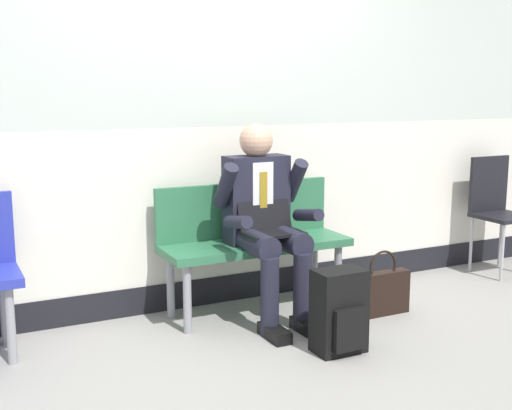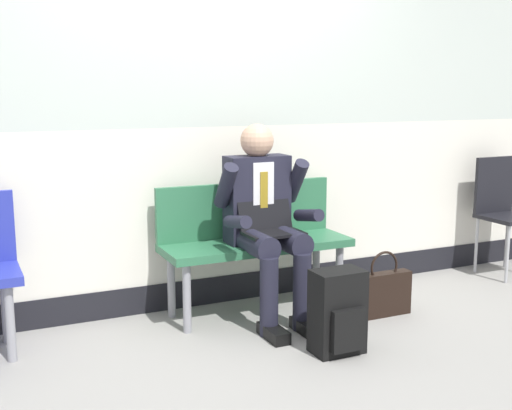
{
  "view_description": "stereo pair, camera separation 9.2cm",
  "coord_description": "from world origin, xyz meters",
  "px_view_note": "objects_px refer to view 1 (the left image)",
  "views": [
    {
      "loc": [
        -1.63,
        -3.37,
        1.44
      ],
      "look_at": [
        0.1,
        0.1,
        0.75
      ],
      "focal_mm": 46.11,
      "sensor_mm": 36.0,
      "label": 1
    },
    {
      "loc": [
        -1.54,
        -3.41,
        1.44
      ],
      "look_at": [
        0.1,
        0.1,
        0.75
      ],
      "focal_mm": 46.11,
      "sensor_mm": 36.0,
      "label": 2
    }
  ],
  "objects_px": {
    "bench_with_person": "(252,235)",
    "backpack": "(340,312)",
    "person_seated": "(265,218)",
    "folding_chair": "(496,203)",
    "handbag": "(382,292)"
  },
  "relations": [
    {
      "from": "bench_with_person",
      "to": "backpack",
      "type": "relative_size",
      "value": 2.61
    },
    {
      "from": "person_seated",
      "to": "handbag",
      "type": "bearing_deg",
      "value": -21.62
    },
    {
      "from": "person_seated",
      "to": "backpack",
      "type": "height_order",
      "value": "person_seated"
    },
    {
      "from": "backpack",
      "to": "person_seated",
      "type": "bearing_deg",
      "value": 100.27
    },
    {
      "from": "backpack",
      "to": "folding_chair",
      "type": "xyz_separation_m",
      "value": [
        2.01,
        0.83,
        0.32
      ]
    },
    {
      "from": "handbag",
      "to": "folding_chair",
      "type": "distance_m",
      "value": 1.54
    },
    {
      "from": "person_seated",
      "to": "handbag",
      "type": "height_order",
      "value": "person_seated"
    },
    {
      "from": "backpack",
      "to": "folding_chair",
      "type": "bearing_deg",
      "value": 22.42
    },
    {
      "from": "bench_with_person",
      "to": "backpack",
      "type": "bearing_deg",
      "value": -81.99
    },
    {
      "from": "person_seated",
      "to": "folding_chair",
      "type": "bearing_deg",
      "value": 4.4
    },
    {
      "from": "folding_chair",
      "to": "backpack",
      "type": "bearing_deg",
      "value": -157.58
    },
    {
      "from": "person_seated",
      "to": "bench_with_person",
      "type": "bearing_deg",
      "value": 90.0
    },
    {
      "from": "person_seated",
      "to": "folding_chair",
      "type": "distance_m",
      "value": 2.14
    },
    {
      "from": "backpack",
      "to": "folding_chair",
      "type": "height_order",
      "value": "folding_chair"
    },
    {
      "from": "bench_with_person",
      "to": "handbag",
      "type": "relative_size",
      "value": 2.87
    }
  ]
}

